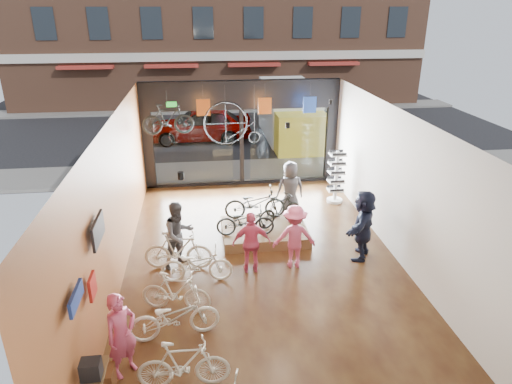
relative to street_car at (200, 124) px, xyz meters
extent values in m
cube|color=black|center=(1.46, -12.00, -0.86)|extent=(7.00, 12.00, 0.04)
cube|color=black|center=(1.46, -12.00, 2.98)|extent=(7.00, 12.00, 0.04)
cube|color=#A8673A|center=(-2.06, -12.00, 1.06)|extent=(0.04, 12.00, 3.80)
cube|color=beige|center=(4.98, -12.00, 1.06)|extent=(0.04, 12.00, 3.80)
cube|color=#198C26|center=(-0.94, -6.12, 2.21)|extent=(0.35, 0.06, 0.18)
cube|color=black|center=(1.46, 3.00, -0.85)|extent=(30.00, 18.00, 0.02)
cube|color=slate|center=(1.46, -4.80, -0.78)|extent=(30.00, 2.40, 0.12)
cube|color=slate|center=(1.46, 7.00, -0.78)|extent=(30.00, 2.00, 0.12)
imported|color=gray|center=(0.00, 0.00, 0.00)|extent=(4.90, 1.97, 1.67)
imported|color=beige|center=(-0.47, -15.68, -0.35)|extent=(1.62, 0.49, 0.97)
imported|color=beige|center=(-0.68, -14.34, -0.36)|extent=(1.86, 0.87, 0.94)
imported|color=beige|center=(-0.68, -13.47, -0.37)|extent=(1.60, 0.82, 0.92)
imported|color=beige|center=(-0.23, -12.37, -0.39)|extent=(1.75, 0.71, 0.90)
imported|color=beige|center=(-0.69, -11.76, -0.32)|extent=(1.77, 0.70, 1.03)
cube|color=#4D3C1F|center=(1.69, -10.32, -0.69)|extent=(2.40, 1.80, 0.30)
imported|color=black|center=(1.11, -10.72, -0.12)|extent=(1.62, 0.65, 0.83)
imported|color=black|center=(2.15, -10.20, -0.08)|extent=(1.54, 1.13, 0.92)
imported|color=black|center=(1.50, -9.68, -0.06)|extent=(1.81, 0.67, 0.94)
imported|color=#CC4C72|center=(-1.54, -15.20, -0.01)|extent=(0.71, 0.70, 1.65)
imported|color=#3F3F44|center=(-0.65, -11.60, 0.04)|extent=(1.08, 1.03, 1.75)
imported|color=#CC4C72|center=(1.12, -12.10, -0.03)|extent=(0.95, 0.41, 1.60)
imported|color=#CC4C72|center=(2.21, -11.99, 0.00)|extent=(1.11, 0.67, 1.67)
imported|color=#3F3F44|center=(2.68, -9.05, 0.06)|extent=(0.93, 0.65, 1.79)
imported|color=#161C33|center=(4.06, -11.76, 0.11)|extent=(1.36, 1.79, 1.89)
imported|color=black|center=(-0.98, -7.80, 2.09)|extent=(1.60, 0.52, 0.95)
cube|color=#CC5919|center=(0.14, -6.80, 2.21)|extent=(0.45, 0.03, 0.55)
cube|color=#CC5919|center=(2.19, -6.80, 2.21)|extent=(0.45, 0.03, 0.55)
cube|color=#1E3F99|center=(3.73, -6.80, 2.21)|extent=(0.45, 0.03, 0.55)
camera|label=1|loc=(0.01, -21.89, 5.35)|focal=32.00mm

